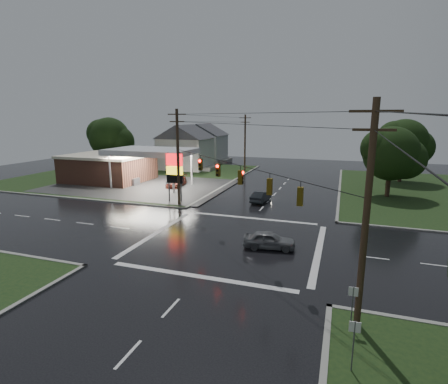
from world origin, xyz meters
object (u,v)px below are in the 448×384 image
(utility_pole_nw, at_px, (178,156))
(house_far, at_px, (204,142))
(utility_pole_n, at_px, (245,142))
(pylon_sign, at_px, (175,170))
(car_north, at_px, (261,197))
(tree_ne_far, at_px, (405,143))
(utility_pole_se, at_px, (366,215))
(tree_nw_behind, at_px, (110,138))
(car_pump, at_px, (176,182))
(house_near, at_px, (186,146))
(car_crossing, at_px, (269,240))
(tree_ne_near, at_px, (392,154))
(gas_station, at_px, (115,166))

(utility_pole_nw, xyz_separation_m, house_far, (-12.45, 38.50, -1.32))
(utility_pole_nw, distance_m, utility_pole_n, 28.50)
(pylon_sign, bearing_deg, car_north, 19.98)
(pylon_sign, distance_m, tree_ne_far, 36.35)
(utility_pole_se, height_order, tree_nw_behind, utility_pole_se)
(car_north, relative_size, car_pump, 0.78)
(house_near, xyz_separation_m, tree_nw_behind, (-12.89, -6.01, 1.77))
(pylon_sign, relative_size, car_north, 1.49)
(tree_nw_behind, relative_size, car_crossing, 2.47)
(house_near, relative_size, house_far, 1.00)
(house_near, bearing_deg, tree_ne_near, -21.76)
(gas_station, xyz_separation_m, house_near, (4.73, 16.30, 1.86))
(car_north, bearing_deg, gas_station, -6.37)
(house_far, relative_size, car_north, 2.74)
(utility_pole_n, bearing_deg, house_far, 141.23)
(tree_ne_near, height_order, car_pump, tree_ne_near)
(gas_station, height_order, utility_pole_n, utility_pole_n)
(utility_pole_nw, relative_size, utility_pole_se, 1.00)
(utility_pole_se, distance_m, car_north, 26.17)
(car_north, bearing_deg, utility_pole_se, 120.12)
(gas_station, relative_size, car_north, 6.49)
(house_near, height_order, tree_ne_far, tree_ne_far)
(tree_ne_near, xyz_separation_m, tree_ne_far, (3.01, 12.00, 0.62))
(house_far, bearing_deg, utility_pole_se, -61.32)
(utility_pole_n, relative_size, house_near, 0.95)
(pylon_sign, relative_size, tree_nw_behind, 0.60)
(tree_ne_far, relative_size, car_north, 2.43)
(utility_pole_se, xyz_separation_m, house_far, (-31.45, 57.50, -1.32))
(gas_station, bearing_deg, utility_pole_nw, -32.23)
(utility_pole_se, height_order, car_north, utility_pole_se)
(utility_pole_se, xyz_separation_m, utility_pole_n, (-19.00, 47.50, -0.25))
(car_north, xyz_separation_m, car_crossing, (4.06, -14.65, 0.02))
(gas_station, xyz_separation_m, tree_ne_far, (42.83, 14.29, 3.63))
(utility_pole_nw, height_order, house_near, utility_pole_nw)
(house_near, bearing_deg, tree_ne_far, -3.01)
(car_north, height_order, car_crossing, car_crossing)
(gas_station, xyz_separation_m, tree_nw_behind, (-8.17, 10.29, 3.63))
(pylon_sign, bearing_deg, utility_pole_se, -45.00)
(house_near, relative_size, car_north, 2.74)
(utility_pole_nw, distance_m, house_far, 40.48)
(gas_station, xyz_separation_m, car_north, (24.88, -5.67, -1.88))
(utility_pole_nw, distance_m, car_crossing, 17.05)
(gas_station, height_order, car_pump, gas_station)
(gas_station, height_order, tree_nw_behind, tree_nw_behind)
(utility_pole_n, height_order, tree_ne_near, utility_pole_n)
(house_near, distance_m, house_far, 12.04)
(utility_pole_n, xyz_separation_m, tree_ne_far, (26.65, -4.01, 0.71))
(utility_pole_se, xyz_separation_m, car_pump, (-24.26, 28.85, -4.97))
(house_near, relative_size, car_pump, 2.14)
(gas_station, height_order, utility_pole_nw, utility_pole_nw)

